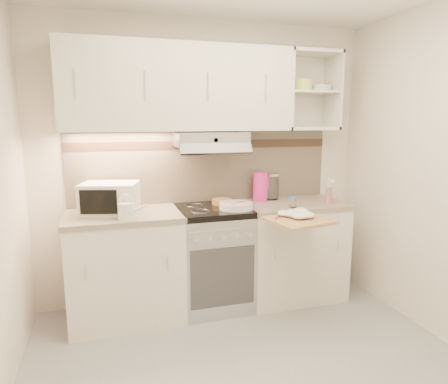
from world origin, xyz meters
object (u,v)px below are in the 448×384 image
Objects in this scene: electric_range at (213,257)px; pink_pitcher at (260,186)px; watering_can at (127,211)px; microwave at (110,198)px; spray_bottle at (329,193)px; glass_jar at (272,186)px; cutting_board at (299,220)px; plate_stack at (236,206)px.

pink_pitcher is (0.50, 0.15, 0.58)m from electric_range.
watering_can reaches higher than electric_range.
spray_bottle is (1.90, -0.17, -0.03)m from microwave.
glass_jar is 0.52m from spray_bottle.
watering_can is (0.12, -0.27, -0.05)m from microwave.
watering_can is (-0.73, -0.22, 0.52)m from electric_range.
cutting_board is at bearing -6.98° from microwave.
glass_jar reaches higher than watering_can.
microwave is 1.03m from plate_stack.
microwave is at bearing -174.64° from pink_pitcher.
electric_range is 3.83× the size of spray_bottle.
pink_pitcher reaches higher than plate_stack.
glass_jar is at bearing 20.22° from microwave.
spray_bottle reaches higher than watering_can.
glass_jar reaches higher than plate_stack.
plate_stack is at bearing -140.12° from pink_pitcher.
glass_jar reaches higher than microwave.
spray_bottle is (1.05, -0.13, 0.54)m from electric_range.
pink_pitcher is (0.33, 0.27, 0.11)m from plate_stack.
pink_pitcher is (1.34, 0.11, 0.01)m from microwave.
plate_stack is 1.22× the size of spray_bottle.
spray_bottle is (0.88, -0.01, 0.06)m from plate_stack.
pink_pitcher is at bearing 17.06° from electric_range.
microwave is 2.03× the size of glass_jar.
electric_range is 0.52m from plate_stack.
plate_stack is 1.07× the size of pink_pitcher.
plate_stack is 0.63× the size of cutting_board.
watering_can is 0.91m from plate_stack.
pink_pitcher is at bearing 33.55° from watering_can.
plate_stack is (0.17, -0.11, 0.48)m from electric_range.
pink_pitcher is 0.59× the size of cutting_board.
spray_bottle is 0.52× the size of cutting_board.
watering_can is 0.51× the size of cutting_board.
watering_can is at bearing -173.08° from plate_stack.
watering_can is at bearing 155.26° from cutting_board.
watering_can is 0.97× the size of spray_bottle.
pink_pitcher is at bearing 19.61° from microwave.
microwave reaches higher than spray_bottle.
pink_pitcher reaches higher than watering_can.
microwave reaches higher than watering_can.
microwave is at bearing 171.13° from plate_stack.
electric_range is 3.37× the size of pink_pitcher.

